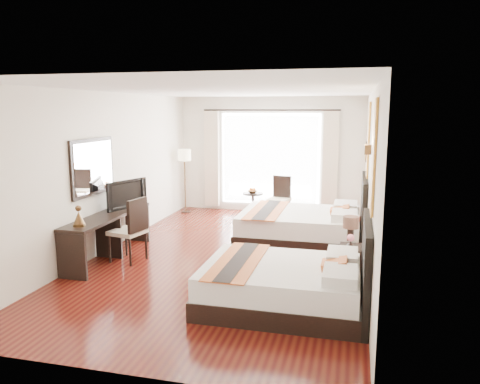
% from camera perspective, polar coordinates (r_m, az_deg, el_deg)
% --- Properties ---
extents(floor, '(4.50, 7.50, 0.01)m').
position_cam_1_polar(floor, '(8.12, -1.18, -7.90)').
color(floor, '#3B0C0A').
rests_on(floor, ground).
extents(ceiling, '(4.50, 7.50, 0.02)m').
position_cam_1_polar(ceiling, '(7.73, -1.26, 12.23)').
color(ceiling, white).
rests_on(ceiling, wall_headboard).
extents(wall_headboard, '(0.01, 7.50, 2.80)m').
position_cam_1_polar(wall_headboard, '(7.53, 15.50, 1.32)').
color(wall_headboard, silver).
rests_on(wall_headboard, floor).
extents(wall_desk, '(0.01, 7.50, 2.80)m').
position_cam_1_polar(wall_desk, '(8.66, -15.73, 2.40)').
color(wall_desk, silver).
rests_on(wall_desk, floor).
extents(wall_window, '(4.50, 0.01, 2.80)m').
position_cam_1_polar(wall_window, '(11.43, 3.71, 4.52)').
color(wall_window, silver).
rests_on(wall_window, floor).
extents(wall_entry, '(4.50, 0.01, 2.80)m').
position_cam_1_polar(wall_entry, '(4.36, -14.24, -4.80)').
color(wall_entry, silver).
rests_on(wall_entry, floor).
extents(window_glass, '(2.40, 0.02, 2.20)m').
position_cam_1_polar(window_glass, '(11.43, 3.69, 4.01)').
color(window_glass, white).
rests_on(window_glass, wall_window).
extents(sheer_curtain, '(2.30, 0.02, 2.10)m').
position_cam_1_polar(sheer_curtain, '(11.37, 3.64, 3.98)').
color(sheer_curtain, white).
rests_on(sheer_curtain, wall_window).
extents(drape_left, '(0.35, 0.14, 2.35)m').
position_cam_1_polar(drape_left, '(11.68, -3.43, 4.04)').
color(drape_left, '#C0AA95').
rests_on(drape_left, floor).
extents(drape_right, '(0.35, 0.14, 2.35)m').
position_cam_1_polar(drape_right, '(11.16, 10.96, 3.60)').
color(drape_right, '#C0AA95').
rests_on(drape_right, floor).
extents(art_panel_near, '(0.03, 0.50, 1.35)m').
position_cam_1_polar(art_panel_near, '(5.68, 16.02, 4.16)').
color(art_panel_near, maroon).
rests_on(art_panel_near, wall_headboard).
extents(art_panel_far, '(0.03, 0.50, 1.35)m').
position_cam_1_polar(art_panel_far, '(8.60, 15.40, 6.05)').
color(art_panel_far, maroon).
rests_on(art_panel_far, wall_headboard).
extents(wall_sconce, '(0.10, 0.14, 0.14)m').
position_cam_1_polar(wall_sconce, '(7.06, 15.33, 5.02)').
color(wall_sconce, '#452F18').
rests_on(wall_sconce, wall_headboard).
extents(mirror_frame, '(0.04, 1.25, 0.95)m').
position_cam_1_polar(mirror_frame, '(8.16, -17.52, 2.92)').
color(mirror_frame, black).
rests_on(mirror_frame, wall_desk).
extents(mirror_glass, '(0.01, 1.12, 0.82)m').
position_cam_1_polar(mirror_glass, '(8.15, -17.37, 2.92)').
color(mirror_glass, white).
rests_on(mirror_glass, mirror_frame).
extents(bed_near, '(2.09, 1.63, 1.17)m').
position_cam_1_polar(bed_near, '(6.11, 5.99, -11.01)').
color(bed_near, black).
rests_on(bed_near, floor).
extents(bed_far, '(2.30, 1.80, 1.30)m').
position_cam_1_polar(bed_far, '(8.89, 7.97, -4.11)').
color(bed_far, black).
rests_on(bed_far, floor).
extents(nightstand, '(0.38, 0.47, 0.45)m').
position_cam_1_polar(nightstand, '(7.39, 13.46, -8.14)').
color(nightstand, black).
rests_on(nightstand, floor).
extents(table_lamp, '(0.24, 0.24, 0.38)m').
position_cam_1_polar(table_lamp, '(7.37, 13.36, -3.84)').
color(table_lamp, black).
rests_on(table_lamp, nightstand).
extents(vase, '(0.15, 0.15, 0.12)m').
position_cam_1_polar(vase, '(7.14, 13.32, -5.95)').
color(vase, black).
rests_on(vase, nightstand).
extents(console_desk, '(0.50, 2.20, 0.76)m').
position_cam_1_polar(console_desk, '(8.26, -15.72, -5.19)').
color(console_desk, black).
rests_on(console_desk, floor).
extents(television, '(0.42, 0.88, 0.51)m').
position_cam_1_polar(television, '(8.59, -14.00, -0.21)').
color(television, black).
rests_on(television, console_desk).
extents(bronze_figurine, '(0.24, 0.24, 0.28)m').
position_cam_1_polar(bronze_figurine, '(7.45, -19.05, -2.91)').
color(bronze_figurine, '#452F18').
rests_on(bronze_figurine, console_desk).
extents(desk_chair, '(0.59, 0.59, 1.07)m').
position_cam_1_polar(desk_chair, '(8.02, -13.37, -5.94)').
color(desk_chair, '#C6B698').
rests_on(desk_chair, floor).
extents(floor_lamp, '(0.31, 0.31, 1.55)m').
position_cam_1_polar(floor_lamp, '(11.37, -6.78, 3.97)').
color(floor_lamp, black).
rests_on(floor_lamp, floor).
extents(side_table, '(0.48, 0.48, 0.56)m').
position_cam_1_polar(side_table, '(11.07, 1.58, -1.51)').
color(side_table, black).
rests_on(side_table, floor).
extents(fruit_bowl, '(0.29, 0.29, 0.06)m').
position_cam_1_polar(fruit_bowl, '(10.99, 1.52, 0.03)').
color(fruit_bowl, '#4D2D1B').
rests_on(fruit_bowl, side_table).
extents(window_chair, '(0.53, 0.53, 0.99)m').
position_cam_1_polar(window_chair, '(10.76, 4.80, -1.76)').
color(window_chair, '#C6B698').
rests_on(window_chair, floor).
extents(jute_rug, '(1.35, 1.11, 0.01)m').
position_cam_1_polar(jute_rug, '(10.26, 3.30, -4.02)').
color(jute_rug, tan).
rests_on(jute_rug, floor).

